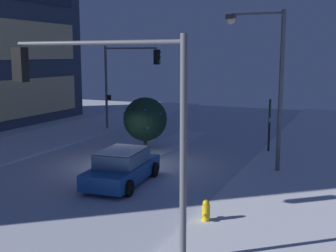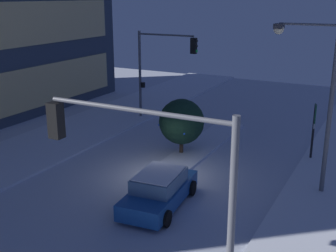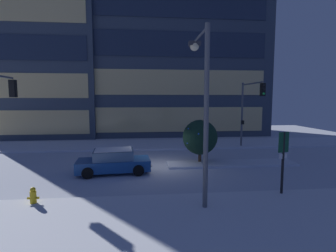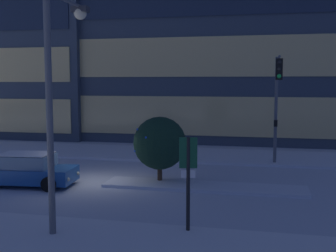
{
  "view_description": "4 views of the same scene",
  "coord_description": "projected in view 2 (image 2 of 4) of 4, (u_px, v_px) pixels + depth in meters",
  "views": [
    {
      "loc": [
        -18.25,
        -10.23,
        5.45
      ],
      "look_at": [
        3.18,
        -0.81,
        1.57
      ],
      "focal_mm": 45.94,
      "sensor_mm": 36.0,
      "label": 1
    },
    {
      "loc": [
        -16.99,
        -9.17,
        8.44
      ],
      "look_at": [
        2.34,
        0.98,
        1.76
      ],
      "focal_mm": 46.07,
      "sensor_mm": 36.0,
      "label": 2
    },
    {
      "loc": [
        -0.92,
        -16.95,
        4.51
      ],
      "look_at": [
        0.68,
        -0.34,
        2.79
      ],
      "focal_mm": 27.23,
      "sensor_mm": 36.0,
      "label": 3
    },
    {
      "loc": [
        7.74,
        -18.68,
        4.71
      ],
      "look_at": [
        3.24,
        1.34,
        2.61
      ],
      "focal_mm": 46.05,
      "sensor_mm": 36.0,
      "label": 4
    }
  ],
  "objects": [
    {
      "name": "decorated_tree_median",
      "position": [
        182.0,
        122.0,
        23.18
      ],
      "size": [
        2.47,
        2.46,
        3.12
      ],
      "color": "#473323",
      "rests_on": "ground"
    },
    {
      "name": "ground",
      "position": [
        163.0,
        176.0,
        20.93
      ],
      "size": [
        52.0,
        52.0,
        0.0
      ],
      "primitive_type": "plane",
      "color": "silver"
    },
    {
      "name": "traffic_light_corner_near_left",
      "position": [
        148.0,
        171.0,
        10.7
      ],
      "size": [
        0.32,
        5.49,
        5.96
      ],
      "rotation": [
        0.0,
        0.0,
        1.57
      ],
      "color": "#565960",
      "rests_on": "ground"
    },
    {
      "name": "traffic_light_corner_far_right",
      "position": [
        161.0,
        61.0,
        28.87
      ],
      "size": [
        0.32,
        4.43,
        6.1
      ],
      "rotation": [
        0.0,
        0.0,
        -1.57
      ],
      "color": "#565960",
      "rests_on": "ground"
    },
    {
      "name": "street_lamp_arched",
      "position": [
        314.0,
        84.0,
        17.99
      ],
      "size": [
        0.56,
        2.71,
        7.43
      ],
      "rotation": [
        0.0,
        0.0,
        1.58
      ],
      "color": "#565960",
      "rests_on": "ground"
    },
    {
      "name": "median_strip",
      "position": [
        205.0,
        143.0,
        25.29
      ],
      "size": [
        9.0,
        1.8,
        0.14
      ],
      "primitive_type": "cube",
      "color": "silver",
      "rests_on": "ground"
    },
    {
      "name": "car_near",
      "position": [
        159.0,
        190.0,
        17.79
      ],
      "size": [
        4.63,
        2.38,
        1.49
      ],
      "rotation": [
        0.0,
        0.0,
        0.09
      ],
      "color": "#19478C",
      "rests_on": "ground"
    },
    {
      "name": "parking_info_sign",
      "position": [
        314.0,
        125.0,
        22.38
      ],
      "size": [
        0.55,
        0.19,
        3.04
      ],
      "rotation": [
        0.0,
        0.0,
        1.82
      ],
      "color": "black",
      "rests_on": "ground"
    },
    {
      "name": "curb_strip_far",
      "position": [
        38.0,
        148.0,
        24.53
      ],
      "size": [
        52.0,
        5.2,
        0.14
      ],
      "primitive_type": "cube",
      "color": "silver",
      "rests_on": "ground"
    }
  ]
}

